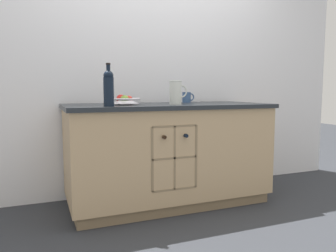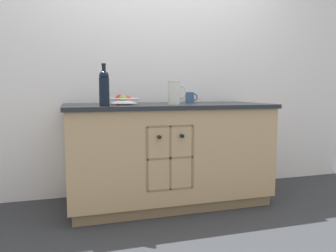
# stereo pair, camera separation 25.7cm
# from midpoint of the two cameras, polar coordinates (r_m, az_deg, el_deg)

# --- Properties ---
(ground_plane) EXTENTS (14.00, 14.00, 0.00)m
(ground_plane) POSITION_cam_midpoint_polar(r_m,az_deg,el_deg) (3.01, 2.51, -13.12)
(ground_plane) COLOR #2D3035
(back_wall) EXTENTS (4.40, 0.06, 2.55)m
(back_wall) POSITION_cam_midpoint_polar(r_m,az_deg,el_deg) (3.26, 0.11, 11.10)
(back_wall) COLOR white
(back_wall) RESTS_ON ground_plane
(kitchen_island) EXTENTS (1.76, 0.77, 0.88)m
(kitchen_island) POSITION_cam_midpoint_polar(r_m,az_deg,el_deg) (2.89, 2.55, -4.75)
(kitchen_island) COLOR #8B7354
(kitchen_island) RESTS_ON ground_plane
(fruit_bowl) EXTENTS (0.25, 0.25, 0.08)m
(fruit_bowl) POSITION_cam_midpoint_polar(r_m,az_deg,el_deg) (2.70, -5.04, 4.53)
(fruit_bowl) COLOR silver
(fruit_bowl) RESTS_ON kitchen_island
(white_pitcher) EXTENTS (0.16, 0.11, 0.20)m
(white_pitcher) POSITION_cam_midpoint_polar(r_m,az_deg,el_deg) (2.72, 3.86, 5.92)
(white_pitcher) COLOR silver
(white_pitcher) RESTS_ON kitchen_island
(ceramic_mug) EXTENTS (0.12, 0.08, 0.10)m
(ceramic_mug) POSITION_cam_midpoint_polar(r_m,az_deg,el_deg) (3.18, 6.19, 4.98)
(ceramic_mug) COLOR #385684
(ceramic_mug) RESTS_ON kitchen_island
(standing_wine_bottle) EXTENTS (0.08, 0.08, 0.31)m
(standing_wine_bottle) POSITION_cam_midpoint_polar(r_m,az_deg,el_deg) (2.44, -8.11, 6.71)
(standing_wine_bottle) COLOR black
(standing_wine_bottle) RESTS_ON kitchen_island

